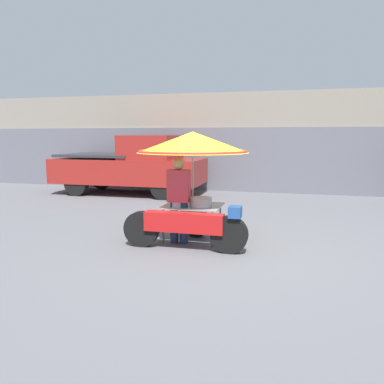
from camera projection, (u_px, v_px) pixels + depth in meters
name	position (u px, v px, depth m)	size (l,w,h in m)	color
ground_plane	(209.00, 249.00, 6.32)	(36.00, 36.00, 0.00)	slate
shopfront_building	(254.00, 142.00, 13.48)	(28.00, 2.06, 3.35)	gray
vendor_motorcycle_cart	(192.00, 156.00, 6.55)	(2.13, 1.98, 1.96)	black
vendor_person	(179.00, 197.00, 6.54)	(0.38, 0.22, 1.51)	navy
pickup_truck	(133.00, 166.00, 12.21)	(4.85, 1.95, 1.91)	black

